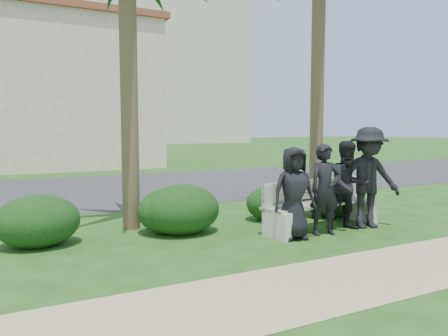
{
  "coord_description": "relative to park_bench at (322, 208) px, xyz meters",
  "views": [
    {
      "loc": [
        -4.24,
        -5.79,
        1.87
      ],
      "look_at": [
        -0.69,
        1.0,
        1.18
      ],
      "focal_mm": 35.0,
      "sensor_mm": 36.0,
      "label": 1
    }
  ],
  "objects": [
    {
      "name": "man_b",
      "position": [
        -0.26,
        -0.37,
        0.4
      ],
      "size": [
        0.64,
        0.48,
        1.61
      ],
      "primitive_type": "imported",
      "rotation": [
        0.0,
        0.0,
        -0.17
      ],
      "color": "black",
      "rests_on": "ground"
    },
    {
      "name": "park_bench",
      "position": [
        0.0,
        0.0,
        0.0
      ],
      "size": [
        2.63,
        0.95,
        0.89
      ],
      "rotation": [
        0.0,
        0.0,
        0.15
      ],
      "color": "gray",
      "rests_on": "ground"
    },
    {
      "name": "man_a",
      "position": [
        -0.92,
        -0.35,
        0.39
      ],
      "size": [
        0.85,
        0.63,
        1.57
      ],
      "primitive_type": "imported",
      "rotation": [
        0.0,
        0.0,
        -0.18
      ],
      "color": "black",
      "rests_on": "ground"
    },
    {
      "name": "hotel_tower",
      "position": [
        12.88,
        54.5,
        13.0
      ],
      "size": [
        26.0,
        18.0,
        37.3
      ],
      "color": "beige",
      "rests_on": "ground"
    },
    {
      "name": "hedge_b",
      "position": [
        -2.57,
        1.03,
        0.03
      ],
      "size": [
        1.32,
        1.09,
        0.86
      ],
      "primitive_type": "ellipsoid",
      "color": "black",
      "rests_on": "ground"
    },
    {
      "name": "hedge_c",
      "position": [
        -2.46,
        0.91,
        0.05
      ],
      "size": [
        1.4,
        1.16,
        0.91
      ],
      "primitive_type": "ellipsoid",
      "color": "black",
      "rests_on": "ground"
    },
    {
      "name": "hedge_d",
      "position": [
        -0.35,
        1.14,
        -0.03
      ],
      "size": [
        1.13,
        0.93,
        0.74
      ],
      "primitive_type": "ellipsoid",
      "color": "black",
      "rests_on": "ground"
    },
    {
      "name": "footpath",
      "position": [
        -1.12,
        -2.3,
        -0.4
      ],
      "size": [
        30.0,
        1.6,
        0.01
      ],
      "primitive_type": "cube",
      "color": "tan",
      "rests_on": "ground"
    },
    {
      "name": "hedge_e",
      "position": [
        1.03,
        0.9,
        0.06
      ],
      "size": [
        1.41,
        1.16,
        0.92
      ],
      "primitive_type": "ellipsoid",
      "color": "black",
      "rests_on": "ground"
    },
    {
      "name": "hedge_a",
      "position": [
        -4.83,
        1.17,
        0.03
      ],
      "size": [
        1.32,
        1.09,
        0.86
      ],
      "primitive_type": "ellipsoid",
      "color": "black",
      "rests_on": "ground"
    },
    {
      "name": "ground",
      "position": [
        -1.12,
        -0.5,
        -0.4
      ],
      "size": [
        160.0,
        160.0,
        0.0
      ],
      "primitive_type": "plane",
      "color": "#204313",
      "rests_on": "ground"
    },
    {
      "name": "asphalt_street",
      "position": [
        -1.12,
        7.5,
        -0.4
      ],
      "size": [
        160.0,
        8.0,
        0.01
      ],
      "primitive_type": "cube",
      "color": "#2D2D30",
      "rests_on": "ground"
    },
    {
      "name": "man_c",
      "position": [
        0.37,
        -0.28,
        0.42
      ],
      "size": [
        0.91,
        0.77,
        1.65
      ],
      "primitive_type": "imported",
      "rotation": [
        0.0,
        0.0,
        -0.2
      ],
      "color": "black",
      "rests_on": "ground"
    },
    {
      "name": "stucco_bldg_right",
      "position": [
        -2.12,
        17.5,
        3.26
      ],
      "size": [
        8.4,
        8.4,
        7.3
      ],
      "color": "tan",
      "rests_on": "ground"
    },
    {
      "name": "man_d",
      "position": [
        0.83,
        -0.31,
        0.55
      ],
      "size": [
        1.38,
        1.04,
        1.91
      ],
      "primitive_type": "imported",
      "rotation": [
        0.0,
        0.0,
        -0.3
      ],
      "color": "black",
      "rests_on": "ground"
    }
  ]
}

